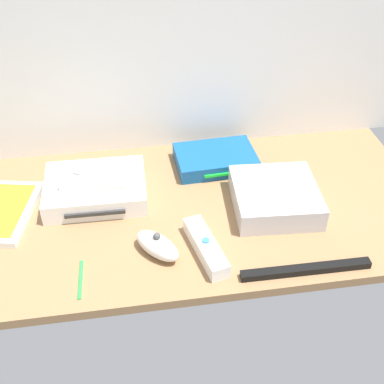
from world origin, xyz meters
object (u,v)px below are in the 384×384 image
mini_computer (275,197)px  remote_wand (206,247)px  remote_classic_pad (98,177)px  network_router (215,159)px  sensor_bar (306,269)px  game_console (96,189)px  remote_nunchuk (157,245)px  stylus_pen (80,279)px

mini_computer → remote_wand: size_ratio=1.19×
mini_computer → remote_classic_pad: bearing=166.5°
network_router → sensor_bar: bearing=-77.1°
game_console → remote_classic_pad: 3.35cm
game_console → remote_classic_pad: bearing=-20.7°
remote_nunchuk → game_console: bearing=81.0°
remote_nunchuk → stylus_pen: size_ratio=1.17×
mini_computer → stylus_pen: size_ratio=2.01×
remote_wand → remote_nunchuk: bearing=160.0°
game_console → remote_wand: (20.18, -19.98, -0.69)cm
game_console → remote_wand: 28.41cm
network_router → sensor_bar: size_ratio=0.77×
mini_computer → stylus_pen: 42.17cm
game_console → stylus_pen: (-2.98, -23.21, -1.85)cm
network_router → remote_nunchuk: remote_nunchuk is taller
game_console → remote_classic_pad: remote_classic_pad is taller
game_console → stylus_pen: size_ratio=2.36×
stylus_pen → remote_nunchuk: bearing=17.4°
game_console → network_router: size_ratio=1.14×
network_router → mini_computer: bearing=-63.4°
remote_classic_pad → remote_wand: bearing=-32.4°
network_router → remote_classic_pad: remote_classic_pad is taller
network_router → remote_nunchuk: (-16.03, -26.37, 0.34)cm
remote_wand → remote_nunchuk: size_ratio=1.45×
remote_wand → stylus_pen: remote_wand is taller
remote_wand → remote_classic_pad: bearing=122.4°
mini_computer → remote_nunchuk: bearing=-158.8°
remote_nunchuk → remote_classic_pad: (-10.39, 18.40, 3.37)cm
network_router → remote_wand: bearing=-107.3°
network_router → sensor_bar: 36.53cm
mini_computer → network_router: mini_computer is taller
game_console → sensor_bar: size_ratio=0.89×
game_console → stylus_pen: 23.47cm
network_router → remote_classic_pad: 27.84cm
mini_computer → remote_nunchuk: mini_computer is taller
network_router → remote_wand: 28.51cm
mini_computer → stylus_pen: mini_computer is taller
mini_computer → remote_wand: 19.85cm
remote_wand → sensor_bar: 18.64cm
game_console → mini_computer: size_ratio=1.18×
sensor_bar → mini_computer: bearing=92.4°
network_router → remote_classic_pad: size_ratio=1.17×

